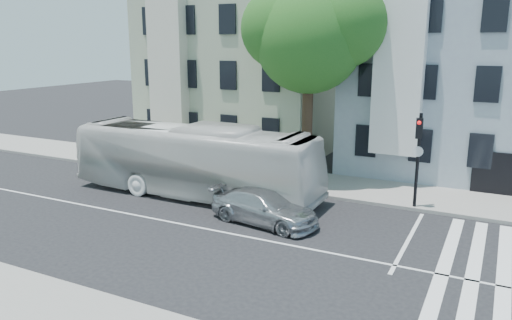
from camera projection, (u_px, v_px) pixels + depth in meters
The scene contains 9 objects.
ground at pixel (227, 233), 19.62m from camera, with size 120.00×120.00×0.00m, color black.
sidewalk_far at pixel (302, 182), 26.55m from camera, with size 80.00×4.00×0.15m, color gray.
building_left at pixel (247, 69), 34.44m from camera, with size 12.00×10.00×11.00m, color #A4AE92.
building_right at pixel (465, 75), 28.30m from camera, with size 12.00×10.00×11.00m, color #8B95A6.
street_tree at pixel (312, 32), 25.36m from camera, with size 7.30×5.90×11.10m.
bus at pixel (194, 160), 24.02m from camera, with size 12.64×2.96×3.52m, color silver.
sedan at pixel (264, 207), 20.57m from camera, with size 4.74×1.93×1.38m, color #ABAEB2.
hedge at pixel (226, 172), 26.94m from camera, with size 8.50×0.84×0.70m, color #266320, non-canonical shape.
traffic_signal at pixel (418, 149), 21.63m from camera, with size 0.45×0.54×4.35m.
Camera 1 is at (9.32, -15.93, 7.34)m, focal length 35.00 mm.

